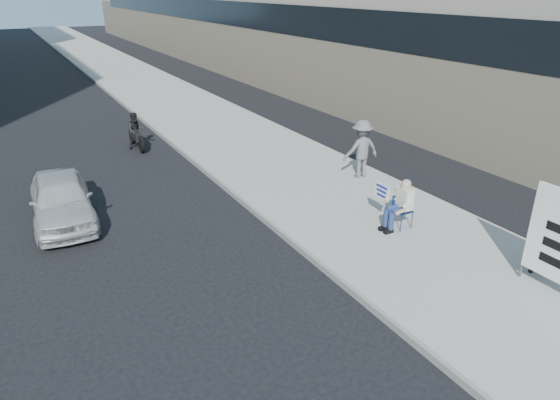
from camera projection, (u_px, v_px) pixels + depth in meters
ground at (305, 329)px, 9.28m from camera, size 160.00×160.00×0.00m
near_sidewalk at (173, 101)px, 27.06m from camera, size 5.00×120.00×0.15m
seated_protester at (399, 202)px, 12.52m from camera, size 0.83×1.11×1.31m
jogger at (361, 149)px, 15.87m from camera, size 1.27×0.82×1.87m
pedestrian_woman at (544, 242)px, 10.50m from camera, size 0.64×0.63×1.49m
white_sedan_near at (61, 199)px, 13.26m from camera, size 1.72×3.85×1.28m
motorcycle at (136, 133)px, 19.28m from camera, size 0.71×2.04×1.42m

